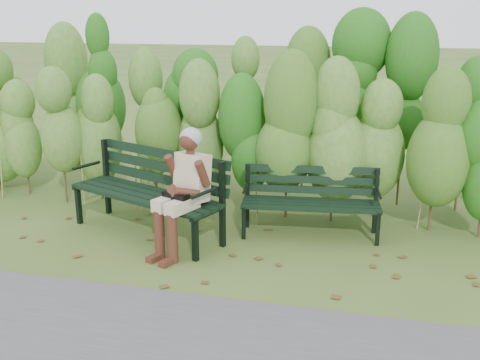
# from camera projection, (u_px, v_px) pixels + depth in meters

# --- Properties ---
(ground) EXTENTS (80.00, 80.00, 0.00)m
(ground) POSITION_uv_depth(u_px,v_px,m) (232.00, 256.00, 6.04)
(ground) COLOR #43571E
(hedge_band) EXTENTS (11.04, 1.67, 2.42)m
(hedge_band) POSITION_uv_depth(u_px,v_px,m) (267.00, 112.00, 7.41)
(hedge_band) COLOR #47381E
(hedge_band) RESTS_ON ground
(leaf_litter) EXTENTS (5.07, 2.04, 0.01)m
(leaf_litter) POSITION_uv_depth(u_px,v_px,m) (225.00, 263.00, 5.86)
(leaf_litter) COLOR brown
(leaf_litter) RESTS_ON ground
(bench_left) EXTENTS (2.06, 1.32, 0.98)m
(bench_left) POSITION_uv_depth(u_px,v_px,m) (152.00, 185.00, 6.54)
(bench_left) COLOR black
(bench_left) RESTS_ON ground
(bench_right) EXTENTS (1.63, 0.69, 0.79)m
(bench_right) POSITION_uv_depth(u_px,v_px,m) (311.00, 196.00, 6.52)
(bench_right) COLOR black
(bench_right) RESTS_ON ground
(seated_woman) EXTENTS (0.61, 0.82, 1.35)m
(seated_woman) POSITION_uv_depth(u_px,v_px,m) (184.00, 183.00, 5.95)
(seated_woman) COLOR beige
(seated_woman) RESTS_ON ground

